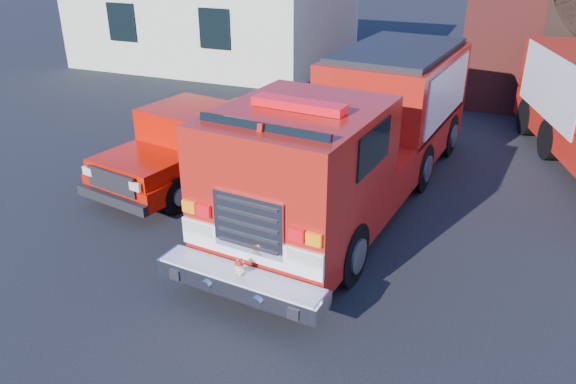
% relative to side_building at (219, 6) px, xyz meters
% --- Properties ---
extents(ground, '(100.00, 100.00, 0.00)m').
position_rel_side_building_xyz_m(ground, '(9.00, -13.00, -2.20)').
color(ground, black).
rests_on(ground, ground).
extents(side_building, '(10.20, 8.20, 4.35)m').
position_rel_side_building_xyz_m(side_building, '(0.00, 0.00, 0.00)').
color(side_building, beige).
rests_on(side_building, ground).
extents(fire_engine, '(3.45, 9.39, 2.83)m').
position_rel_side_building_xyz_m(fire_engine, '(9.40, -11.29, -0.74)').
color(fire_engine, black).
rests_on(fire_engine, ground).
extents(pickup_truck, '(2.84, 5.52, 1.72)m').
position_rel_side_building_xyz_m(pickup_truck, '(5.73, -11.56, -1.39)').
color(pickup_truck, black).
rests_on(pickup_truck, ground).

